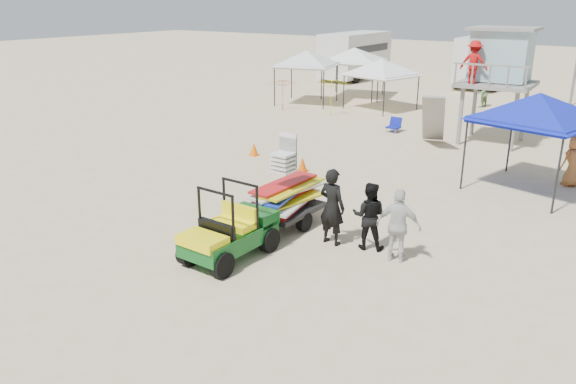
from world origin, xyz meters
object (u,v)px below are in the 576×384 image
Objects in this scene: surf_trailer at (287,194)px; canopy_blue at (540,98)px; utility_cart at (227,226)px; lifeguard_tower at (498,60)px; man_left at (332,207)px.

surf_trailer is 8.18m from canopy_blue.
lifeguard_tower is at bearing 83.00° from utility_cart.
surf_trailer is at bearing -124.55° from canopy_blue.
lifeguard_tower is (0.26, 12.45, 2.37)m from man_left.
surf_trailer reaches higher than utility_cart.
lifeguard_tower reaches higher than utility_cart.
surf_trailer is at bearing 89.88° from utility_cart.
canopy_blue is (2.99, 6.84, 1.91)m from man_left.
man_left is 12.68m from lifeguard_tower.
surf_trailer is 0.66× the size of canopy_blue.
utility_cart is 0.63× the size of canopy_blue.
lifeguard_tower is 6.26m from canopy_blue.
surf_trailer is 1.55m from man_left.
lifeguard_tower is at bearing -86.15° from man_left.
utility_cart is at bearing -97.00° from lifeguard_tower.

